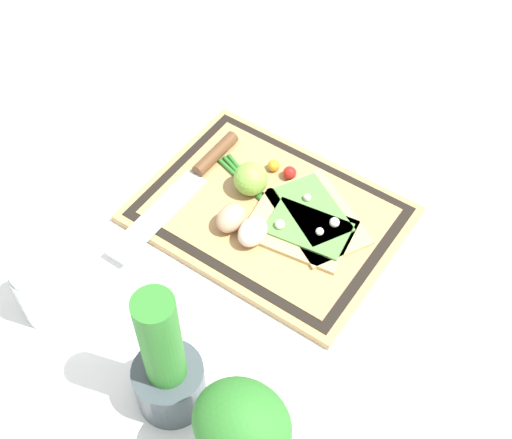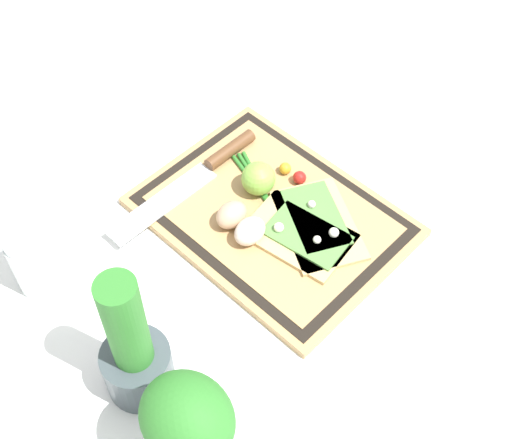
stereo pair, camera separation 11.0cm
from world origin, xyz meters
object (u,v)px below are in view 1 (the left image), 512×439
Objects in this scene: knife at (197,174)px; egg_brown at (231,218)px; lime at (251,179)px; herb_pot at (167,369)px; pizza_slice_far at (301,229)px; cherry_tomato_red at (290,173)px; sauce_jar at (44,292)px; cherry_tomato_yellow at (274,166)px; pizza_slice_near at (316,215)px; egg_pink at (253,232)px; herb_glass at (242,435)px.

knife is 0.12m from egg_brown.
lime reaches higher than egg_brown.
herb_pot is (-0.10, 0.27, 0.05)m from egg_brown.
cherry_tomato_red is at bearing -47.81° from pizza_slice_far.
sauce_jar is at bearing 63.17° from egg_brown.
herb_pot is (-0.00, 0.32, 0.06)m from pizza_slice_far.
herb_pot reaches higher than cherry_tomato_yellow.
lime is (-0.09, -0.03, 0.02)m from knife.
cherry_tomato_yellow is at bearing 1.40° from cherry_tomato_red.
egg_pink is (0.06, 0.09, 0.02)m from pizza_slice_near.
pizza_slice_near and pizza_slice_far have the same top height.
lime is at bearing 57.74° from cherry_tomato_red.
cherry_tomato_yellow is at bearing -107.01° from sauce_jar.
herb_glass is (-0.21, 0.43, 0.09)m from cherry_tomato_red.
pizza_slice_near is 3.59× the size of lime.
pizza_slice_far is 0.11m from egg_brown.
cherry_tomato_yellow is (0.11, -0.05, 0.00)m from pizza_slice_near.
egg_pink is at bearing 58.53° from pizza_slice_near.
cherry_tomato_yellow is at bearing -138.21° from knife.
herb_pot reaches higher than sauce_jar.
lime reaches higher than egg_pink.
lime is (0.11, -0.02, 0.02)m from pizza_slice_far.
egg_pink is 0.32m from sauce_jar.
sauce_jar reaches higher than knife.
knife is 5.61× the size of egg_pink.
pizza_slice_near reaches higher than knife.
egg_brown is 2.44× the size of cherry_tomato_red.
herb_pot is 1.23× the size of herb_glass.
pizza_slice_near is at bearing -123.36° from sauce_jar.
herb_glass is (-0.24, 0.43, 0.09)m from cherry_tomato_yellow.
egg_brown reaches higher than cherry_tomato_yellow.
sauce_jar reaches higher than pizza_slice_far.
egg_brown is (0.10, 0.05, 0.02)m from pizza_slice_far.
cherry_tomato_red is at bearing -98.19° from egg_brown.
sauce_jar reaches higher than pizza_slice_near.
herb_glass is at bearing 123.00° from egg_pink.
herb_glass reaches higher than lime.
pizza_slice_near is 0.37m from herb_pot.
cherry_tomato_red is (0.08, -0.05, 0.01)m from pizza_slice_near.
knife is at bearing 11.01° from pizza_slice_near.
pizza_slice_far is 0.12m from lime.
knife is at bearing 0.68° from pizza_slice_far.
herb_glass is (-0.14, 0.03, 0.03)m from herb_pot.
herb_glass is at bearing 111.48° from pizza_slice_far.
pizza_slice_near is 1.14× the size of pizza_slice_far.
pizza_slice_near is at bearing 158.02° from cherry_tomato_yellow.
pizza_slice_far reaches higher than knife.
herb_glass is (-0.19, 0.29, 0.08)m from egg_pink.
knife is (0.20, 0.00, 0.00)m from pizza_slice_far.
pizza_slice_near reaches higher than cherry_tomato_red.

